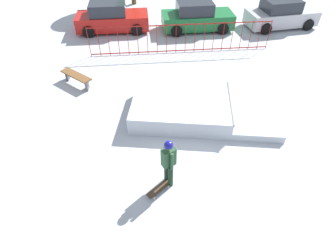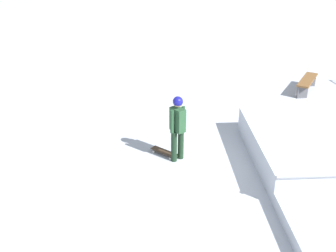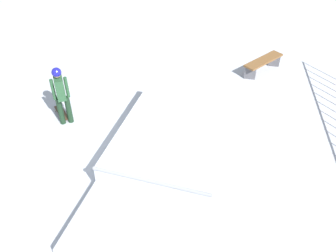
# 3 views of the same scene
# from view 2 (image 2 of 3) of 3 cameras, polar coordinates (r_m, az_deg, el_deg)

# --- Properties ---
(ground_plane) EXTENTS (60.00, 60.00, 0.00)m
(ground_plane) POSITION_cam_2_polar(r_m,az_deg,el_deg) (10.88, 16.18, -5.32)
(ground_plane) COLOR #B2B7C1
(skate_ramp) EXTENTS (5.63, 3.12, 0.74)m
(skate_ramp) POSITION_cam_2_polar(r_m,az_deg,el_deg) (10.72, 18.90, -4.25)
(skate_ramp) COLOR silver
(skate_ramp) RESTS_ON ground
(skater) EXTENTS (0.44, 0.39, 1.73)m
(skater) POSITION_cam_2_polar(r_m,az_deg,el_deg) (10.28, 1.32, 0.30)
(skater) COLOR black
(skater) RESTS_ON ground
(skateboard) EXTENTS (0.72, 0.69, 0.09)m
(skateboard) POSITION_cam_2_polar(r_m,az_deg,el_deg) (10.93, -0.47, -3.54)
(skateboard) COLOR #3F2D1E
(skateboard) RESTS_ON ground
(park_bench) EXTENTS (1.51, 1.30, 0.48)m
(park_bench) POSITION_cam_2_polar(r_m,az_deg,el_deg) (15.62, 18.36, 5.65)
(park_bench) COLOR brown
(park_bench) RESTS_ON ground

